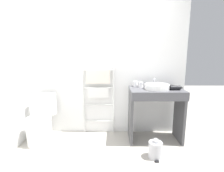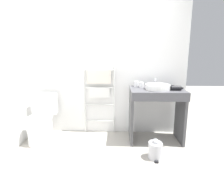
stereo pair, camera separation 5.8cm
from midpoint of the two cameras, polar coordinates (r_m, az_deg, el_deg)
wall_back at (r=3.16m, az=-2.00°, el=7.98°), size 2.92×0.12×2.63m
wall_side at (r=2.88m, az=-32.27°, el=5.99°), size 0.12×2.08×2.63m
toilet at (r=3.20m, az=-21.56°, el=-11.22°), size 0.41×0.53×0.79m
towel_radiator at (r=3.12m, az=-3.71°, el=-0.44°), size 0.56×0.06×1.22m
vanity_counter at (r=2.99m, az=14.81°, el=-6.68°), size 0.86×0.54×0.89m
sink_basin at (r=2.90m, az=15.24°, el=-0.23°), size 0.39×0.39×0.08m
faucet at (r=3.09m, az=14.39°, el=1.50°), size 0.02×0.10×0.15m
cup_near_wall at (r=3.04m, az=8.47°, el=0.68°), size 0.08×0.08×0.10m
cup_near_edge at (r=3.00m, az=10.15°, el=0.39°), size 0.08×0.08×0.09m
hair_dryer at (r=2.93m, az=20.81°, el=-0.59°), size 0.20×0.16×0.07m
trash_bin at (r=2.70m, az=14.56°, el=-19.52°), size 0.19×0.23×0.30m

